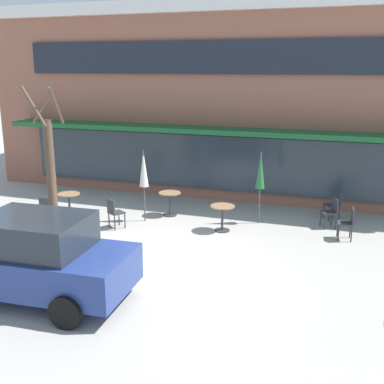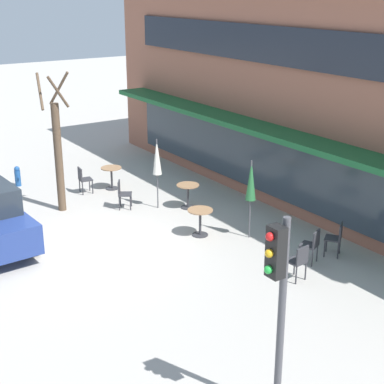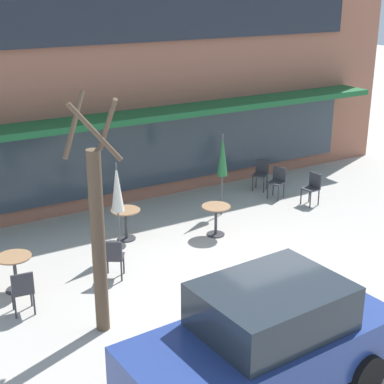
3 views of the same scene
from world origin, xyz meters
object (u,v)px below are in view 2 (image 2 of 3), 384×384
at_px(patio_umbrella_green_folded, 251,181).
at_px(street_tree, 58,151).
at_px(cafe_chair_0, 312,244).
at_px(cafe_chair_4, 299,260).
at_px(fire_hydrant, 18,176).
at_px(cafe_table_by_tree, 188,192).
at_px(cafe_chair_3, 336,237).
at_px(cafe_table_streetside, 111,174).
at_px(cafe_table_near_wall, 200,218).
at_px(cafe_chair_1, 123,192).
at_px(cafe_chair_2, 83,178).
at_px(patio_umbrella_cream_folded, 157,157).
at_px(traffic_light_pole, 278,287).

height_order(patio_umbrella_green_folded, street_tree, street_tree).
bearing_deg(cafe_chair_0, cafe_chair_4, -61.62).
height_order(patio_umbrella_green_folded, fire_hydrant, patio_umbrella_green_folded).
height_order(cafe_table_by_tree, cafe_chair_3, cafe_chair_3).
xyz_separation_m(cafe_chair_4, fire_hydrant, (-10.48, -3.21, -0.17)).
relative_size(cafe_table_streetside, fire_hydrant, 1.08).
xyz_separation_m(cafe_chair_0, cafe_chair_4, (0.49, -0.91, 0.00)).
height_order(cafe_table_by_tree, patio_umbrella_green_folded, patio_umbrella_green_folded).
distance_m(cafe_table_near_wall, cafe_chair_1, 3.16).
height_order(cafe_chair_2, street_tree, street_tree).
distance_m(patio_umbrella_green_folded, patio_umbrella_cream_folded, 3.49).
distance_m(cafe_table_streetside, cafe_chair_0, 8.05).
distance_m(street_tree, fire_hydrant, 3.42).
height_order(patio_umbrella_green_folded, cafe_chair_1, patio_umbrella_green_folded).
distance_m(cafe_table_by_tree, street_tree, 4.12).
xyz_separation_m(cafe_chair_3, street_tree, (-6.99, -4.56, 1.34)).
height_order(cafe_table_streetside, cafe_chair_0, cafe_chair_0).
xyz_separation_m(cafe_table_streetside, cafe_chair_3, (7.93, 2.38, 0.01)).
bearing_deg(traffic_light_pole, cafe_table_by_tree, 154.84).
relative_size(cafe_chair_0, fire_hydrant, 1.26).
relative_size(cafe_chair_4, street_tree, 0.21).
xyz_separation_m(patio_umbrella_green_folded, cafe_chair_4, (2.59, -0.64, -1.10)).
height_order(cafe_chair_4, traffic_light_pole, traffic_light_pole).
height_order(cafe_chair_0, traffic_light_pole, traffic_light_pole).
bearing_deg(cafe_chair_0, patio_umbrella_cream_folded, -167.72).
height_order(cafe_chair_1, cafe_chair_4, same).
xyz_separation_m(cafe_chair_2, street_tree, (1.07, -1.20, 1.34)).
bearing_deg(cafe_chair_1, cafe_chair_2, -168.13).
distance_m(cafe_table_by_tree, cafe_chair_0, 4.96).
bearing_deg(street_tree, cafe_chair_3, 33.12).
xyz_separation_m(cafe_chair_0, street_tree, (-6.95, -3.74, 1.34)).
bearing_deg(traffic_light_pole, fire_hydrant, 178.68).
bearing_deg(fire_hydrant, patio_umbrella_green_folded, 26.03).
height_order(cafe_table_near_wall, street_tree, street_tree).
relative_size(cafe_table_streetside, cafe_chair_4, 0.85).
bearing_deg(fire_hydrant, cafe_chair_1, 26.78).
height_order(cafe_table_by_tree, cafe_chair_1, cafe_chair_1).
bearing_deg(traffic_light_pole, cafe_chair_1, 166.49).
distance_m(cafe_chair_4, fire_hydrant, 10.96).
relative_size(cafe_table_near_wall, cafe_table_streetside, 1.00).
bearing_deg(cafe_table_near_wall, cafe_chair_3, 35.44).
xyz_separation_m(cafe_table_streetside, patio_umbrella_cream_folded, (2.43, 0.38, 1.11)).
height_order(cafe_chair_1, street_tree, street_tree).
distance_m(cafe_chair_2, fire_hydrant, 2.53).
distance_m(cafe_chair_4, traffic_light_pole, 5.04).
xyz_separation_m(cafe_table_near_wall, cafe_chair_3, (2.99, 2.13, 0.01)).
xyz_separation_m(cafe_chair_2, cafe_chair_3, (8.05, 3.36, 0.00)).
xyz_separation_m(cafe_table_streetside, street_tree, (0.95, -2.17, 1.35)).
relative_size(cafe_table_by_tree, cafe_chair_1, 0.85).
height_order(patio_umbrella_green_folded, traffic_light_pole, traffic_light_pole).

